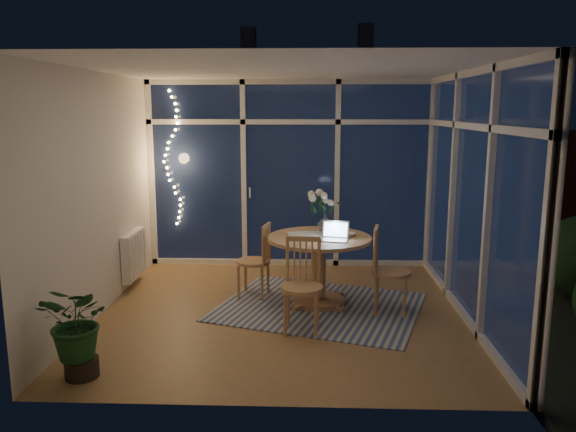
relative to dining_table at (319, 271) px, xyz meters
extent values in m
plane|color=olive|center=(-0.38, -0.27, -0.40)|extent=(4.00, 4.00, 0.00)
plane|color=white|center=(-0.38, -0.27, 2.20)|extent=(4.00, 4.00, 0.00)
cube|color=white|center=(-0.38, 1.73, 0.90)|extent=(4.00, 0.04, 2.60)
cube|color=white|center=(-0.38, -2.27, 0.90)|extent=(4.00, 0.04, 2.60)
cube|color=white|center=(-2.38, -0.27, 0.90)|extent=(0.04, 4.00, 2.60)
cube|color=white|center=(1.62, -0.27, 0.90)|extent=(0.04, 4.00, 2.60)
cube|color=white|center=(-0.38, 1.69, 0.90)|extent=(4.00, 0.10, 2.60)
cube|color=white|center=(1.58, -0.27, 0.90)|extent=(0.10, 4.00, 2.60)
cube|color=white|center=(-2.32, 0.63, 0.00)|extent=(0.10, 0.70, 0.58)
cube|color=black|center=(0.12, 4.73, -0.46)|extent=(12.00, 6.00, 0.10)
cube|color=#351B13|center=(-0.38, 5.23, 0.50)|extent=(11.00, 0.08, 1.80)
cube|color=#34373E|center=(-0.08, 8.23, 1.80)|extent=(7.00, 3.00, 2.20)
sphere|color=black|center=(-1.18, 3.13, 0.05)|extent=(0.90, 0.90, 0.90)
cube|color=#B8B596|center=(0.00, -0.10, -0.39)|extent=(2.60, 2.32, 0.01)
cylinder|color=#AE804E|center=(0.00, 0.00, 0.00)|extent=(1.47, 1.47, 0.80)
cube|color=#AE804E|center=(-0.77, 0.25, 0.05)|extent=(0.48, 0.48, 0.90)
cube|color=#AE804E|center=(0.78, -0.25, 0.09)|extent=(0.52, 0.52, 0.97)
cube|color=#AE804E|center=(-0.19, -0.79, 0.08)|extent=(0.47, 0.47, 0.95)
imported|color=white|center=(0.07, 0.26, 0.50)|extent=(0.25, 0.25, 0.21)
imported|color=white|center=(0.34, 0.06, 0.42)|extent=(0.19, 0.19, 0.04)
cube|color=silver|center=(-0.13, 0.02, 0.41)|extent=(0.43, 0.34, 0.02)
cube|color=black|center=(0.02, -0.04, 0.40)|extent=(0.12, 0.06, 0.01)
imported|color=#19461F|center=(-2.01, -1.85, -0.02)|extent=(0.67, 0.62, 0.76)
camera|label=1|loc=(-0.13, -6.14, 1.80)|focal=35.00mm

